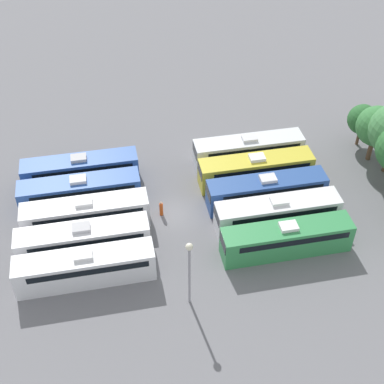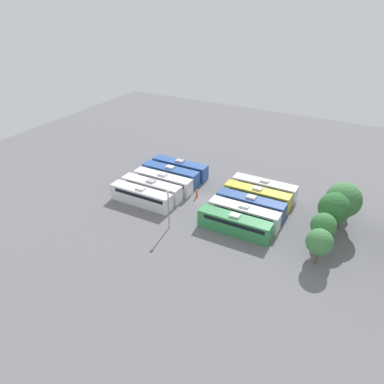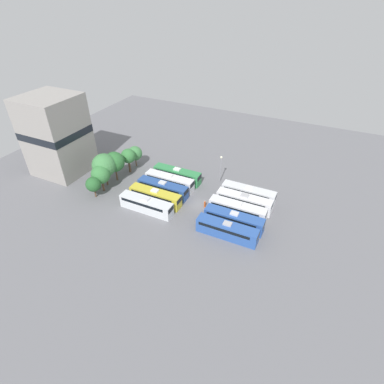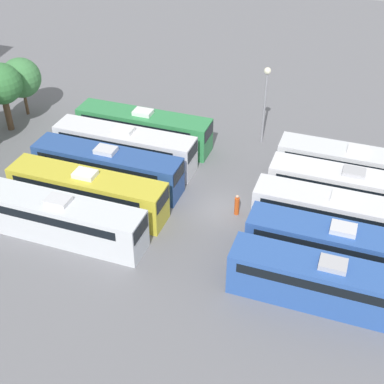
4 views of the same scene
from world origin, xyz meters
TOP-DOWN VIEW (x-y plane):
  - ground_plane at (0.00, 0.00)m, footprint 117.85×117.85m
  - bus_0 at (-6.77, -8.95)m, footprint 2.55×12.00m
  - bus_1 at (-3.32, -9.13)m, footprint 2.55×12.00m
  - bus_2 at (0.07, -8.74)m, footprint 2.55×12.00m
  - bus_3 at (3.41, -9.11)m, footprint 2.55×12.00m
  - bus_4 at (6.71, -9.09)m, footprint 2.55×12.00m
  - bus_5 at (-6.70, 9.22)m, footprint 2.55×12.00m
  - bus_6 at (-3.29, 9.07)m, footprint 2.55×12.00m
  - bus_7 at (0.15, 9.17)m, footprint 2.55×12.00m
  - bus_8 at (3.45, 9.24)m, footprint 2.55×12.00m
  - bus_9 at (6.84, 9.01)m, footprint 2.55×12.00m
  - worker_person at (-0.14, -1.50)m, footprint 0.36×0.36m
  - light_pole at (10.76, -0.78)m, footprint 0.60×0.60m
  - tree_0 at (-7.40, 22.49)m, footprint 3.40×3.40m
  - tree_1 at (-4.55, 22.55)m, footprint 4.38×4.38m

SIDE VIEW (x-z plane):
  - ground_plane at x=0.00m, z-range 0.00..0.00m
  - worker_person at x=-0.14m, z-range -0.06..1.64m
  - bus_0 at x=-6.77m, z-range -0.03..3.33m
  - bus_1 at x=-3.32m, z-range -0.03..3.33m
  - bus_2 at x=0.07m, z-range -0.03..3.33m
  - bus_3 at x=3.41m, z-range -0.03..3.33m
  - bus_4 at x=6.71m, z-range -0.03..3.33m
  - bus_5 at x=-6.70m, z-range -0.03..3.33m
  - bus_6 at x=-3.29m, z-range -0.03..3.33m
  - bus_7 at x=0.15m, z-range -0.03..3.33m
  - bus_8 at x=3.45m, z-range -0.03..3.33m
  - bus_9 at x=6.84m, z-range -0.03..3.33m
  - tree_0 at x=-7.40m, z-range 0.84..5.96m
  - tree_1 at x=-4.55m, z-range 1.09..7.70m
  - light_pole at x=10.76m, z-range 1.33..8.41m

